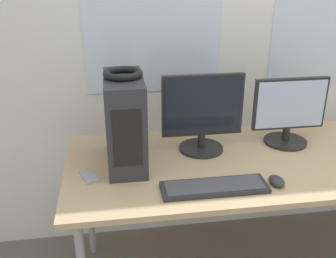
% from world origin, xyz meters
% --- Properties ---
extents(wall_back, '(8.00, 0.07, 2.70)m').
position_xyz_m(wall_back, '(0.00, 0.97, 1.35)').
color(wall_back, silver).
rests_on(wall_back, ground_plane).
extents(desk, '(2.11, 0.84, 0.78)m').
position_xyz_m(desk, '(0.00, 0.42, 0.73)').
color(desk, tan).
rests_on(desk, ground_plane).
extents(pc_tower, '(0.18, 0.41, 0.45)m').
position_xyz_m(pc_tower, '(-0.75, 0.48, 1.00)').
color(pc_tower, '#2D2D33').
rests_on(pc_tower, desk).
extents(headphones, '(0.19, 0.19, 0.03)m').
position_xyz_m(headphones, '(-0.75, 0.48, 1.24)').
color(headphones, black).
rests_on(headphones, pc_tower).
extents(monitor_main, '(0.43, 0.24, 0.42)m').
position_xyz_m(monitor_main, '(-0.34, 0.56, 0.99)').
color(monitor_main, black).
rests_on(monitor_main, desk).
extents(monitor_right_near, '(0.41, 0.24, 0.37)m').
position_xyz_m(monitor_right_near, '(0.15, 0.57, 0.96)').
color(monitor_right_near, black).
rests_on(monitor_right_near, desk).
extents(keyboard, '(0.48, 0.15, 0.02)m').
position_xyz_m(keyboard, '(-0.37, 0.16, 0.79)').
color(keyboard, '#28282D').
rests_on(keyboard, desk).
extents(mouse, '(0.07, 0.10, 0.03)m').
position_xyz_m(mouse, '(-0.08, 0.16, 0.79)').
color(mouse, '#2D2D2D').
rests_on(mouse, desk).
extents(cell_phone, '(0.11, 0.14, 0.01)m').
position_xyz_m(cell_phone, '(-0.93, 0.35, 0.78)').
color(cell_phone, '#99999E').
rests_on(cell_phone, desk).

